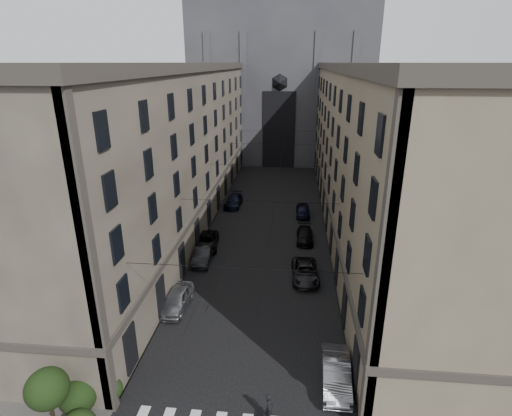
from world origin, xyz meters
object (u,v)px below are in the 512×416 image
(car_right_near, at_px, (336,374))
(car_right_midfar, at_px, (305,235))
(car_left_far, at_px, (234,201))
(car_right_far, at_px, (303,210))
(car_right_midnear, at_px, (305,272))
(gothic_tower, at_px, (282,68))
(pedestrian, at_px, (269,408))
(car_left_midnear, at_px, (203,254))
(car_left_midfar, at_px, (206,242))
(car_left_near, at_px, (177,299))

(car_right_near, distance_m, car_right_midfar, 21.25)
(car_left_far, height_order, car_right_far, car_right_far)
(car_right_near, bearing_deg, car_right_midnear, 99.37)
(gothic_tower, height_order, car_right_midfar, gothic_tower)
(car_left_far, relative_size, pedestrian, 2.81)
(car_left_midnear, height_order, car_right_midfar, car_left_midnear)
(car_left_midfar, relative_size, pedestrian, 2.92)
(car_left_midfar, height_order, car_right_midnear, car_left_midfar)
(gothic_tower, distance_m, pedestrian, 70.73)
(car_left_far, bearing_deg, car_left_midfar, -91.28)
(gothic_tower, height_order, car_right_far, gothic_tower)
(gothic_tower, height_order, car_right_midnear, gothic_tower)
(gothic_tower, height_order, car_left_near, gothic_tower)
(gothic_tower, relative_size, car_left_far, 11.36)
(car_right_near, xyz_separation_m, car_right_midnear, (-1.64, 12.79, -0.08))
(car_left_far, distance_m, car_right_midnear, 21.37)
(car_right_midnear, distance_m, car_right_far, 16.21)
(gothic_tower, distance_m, car_right_far, 40.59)
(gothic_tower, height_order, car_right_near, gothic_tower)
(gothic_tower, height_order, pedestrian, gothic_tower)
(car_left_near, bearing_deg, car_right_far, 67.28)
(car_right_far, bearing_deg, car_right_near, -87.62)
(car_right_midfar, relative_size, car_right_far, 1.03)
(gothic_tower, bearing_deg, car_left_far, -98.85)
(car_right_midnear, relative_size, car_right_midfar, 1.15)
(car_left_near, height_order, pedestrian, pedestrian)
(car_right_midnear, xyz_separation_m, car_right_midfar, (0.13, 8.41, -0.07))
(car_left_near, xyz_separation_m, car_right_far, (10.51, 21.91, -0.06))
(car_left_near, height_order, car_left_midfar, car_left_near)
(car_right_midfar, distance_m, pedestrian, 24.41)
(car_left_midfar, xyz_separation_m, car_right_midfar, (10.60, 2.84, -0.08))
(car_left_near, distance_m, car_left_far, 24.86)
(car_right_midnear, xyz_separation_m, pedestrian, (-2.31, -15.87, 0.19))
(car_left_midnear, relative_size, car_left_far, 0.91)
(gothic_tower, xyz_separation_m, car_right_midfar, (4.40, -44.37, -17.14))
(car_left_near, xyz_separation_m, car_left_far, (0.96, 24.85, -0.07))
(car_left_midnear, relative_size, pedestrian, 2.55)
(car_left_near, distance_m, car_right_midfar, 17.65)
(gothic_tower, xyz_separation_m, car_left_far, (-5.24, -33.64, -17.06))
(car_left_midfar, xyz_separation_m, car_left_far, (0.96, 13.57, 0.01))
(car_left_midnear, bearing_deg, car_right_far, 50.30)
(car_right_midnear, height_order, car_right_far, car_right_far)
(car_right_near, bearing_deg, car_right_far, 95.22)
(gothic_tower, relative_size, car_left_midnear, 12.55)
(gothic_tower, height_order, car_left_far, gothic_tower)
(car_left_midnear, distance_m, car_left_midfar, 3.05)
(car_left_midfar, distance_m, car_right_far, 14.96)
(car_left_far, relative_size, car_right_midnear, 0.98)
(car_left_midfar, xyz_separation_m, car_right_midnear, (10.47, -5.57, -0.01))
(car_left_midnear, height_order, car_right_midnear, car_left_midnear)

